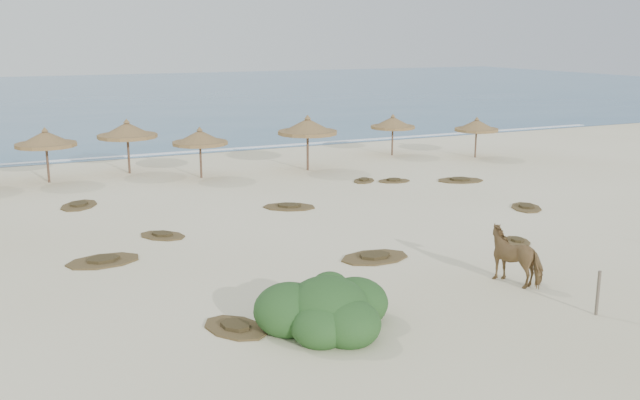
{
  "coord_description": "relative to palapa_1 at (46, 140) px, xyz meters",
  "views": [
    {
      "loc": [
        -11.51,
        -20.43,
        7.67
      ],
      "look_at": [
        0.25,
        5.0,
        1.14
      ],
      "focal_mm": 40.0,
      "sensor_mm": 36.0,
      "label": 1
    }
  ],
  "objects": [
    {
      "name": "horse",
      "position": [
        12.16,
        -22.81,
        -1.43
      ],
      "size": [
        1.58,
        2.24,
        1.73
      ],
      "primitive_type": "imported",
      "rotation": [
        0.0,
        0.0,
        3.49
      ],
      "color": "olive",
      "rests_on": "ground"
    },
    {
      "name": "scrub_6",
      "position": [
        0.79,
        -6.27,
        -2.24
      ],
      "size": [
        2.38,
        2.74,
        0.16
      ],
      "rotation": [
        0.0,
        0.0,
        1.11
      ],
      "color": "brown",
      "rests_on": "ground"
    },
    {
      "name": "scrub_1",
      "position": [
        0.57,
        -15.22,
        -2.24
      ],
      "size": [
        2.71,
        1.9,
        0.16
      ],
      "rotation": [
        0.0,
        0.0,
        0.1
      ],
      "color": "brown",
      "rests_on": "ground"
    },
    {
      "name": "palapa_2",
      "position": [
        4.36,
        0.83,
        0.11
      ],
      "size": [
        4.37,
        4.37,
        3.1
      ],
      "rotation": [
        0.0,
        0.0,
        -0.42
      ],
      "color": "brown",
      "rests_on": "ground"
    },
    {
      "name": "scrub_7",
      "position": [
        16.76,
        -7.48,
        -2.24
      ],
      "size": [
        1.96,
        1.48,
        0.16
      ],
      "rotation": [
        0.0,
        0.0,
        2.94
      ],
      "color": "brown",
      "rests_on": "ground"
    },
    {
      "name": "foam_line",
      "position": [
        9.02,
        6.76,
        -2.29
      ],
      "size": [
        70.0,
        0.6,
        0.01
      ],
      "primitive_type": "cube",
      "color": "white",
      "rests_on": "ground"
    },
    {
      "name": "scrub_5",
      "position": [
        20.07,
        -8.84,
        -2.24
      ],
      "size": [
        2.88,
        2.33,
        0.16
      ],
      "rotation": [
        0.0,
        0.0,
        2.82
      ],
      "color": "brown",
      "rests_on": "ground"
    },
    {
      "name": "scrub_11",
      "position": [
        2.91,
        -22.63,
        -2.24
      ],
      "size": [
        2.07,
        2.44,
        0.16
      ],
      "rotation": [
        0.0,
        0.0,
        1.99
      ],
      "color": "brown",
      "rests_on": "ground"
    },
    {
      "name": "palapa_5",
      "position": [
        21.03,
        -0.03,
        -0.21
      ],
      "size": [
        2.93,
        2.93,
        2.69
      ],
      "rotation": [
        0.0,
        0.0,
        0.02
      ],
      "color": "brown",
      "rests_on": "ground"
    },
    {
      "name": "palapa_3",
      "position": [
        7.69,
        -2.16,
        -0.11
      ],
      "size": [
        3.5,
        3.5,
        2.82
      ],
      "rotation": [
        0.0,
        0.0,
        -0.18
      ],
      "color": "brown",
      "rests_on": "ground"
    },
    {
      "name": "scrub_9",
      "position": [
        9.28,
        -18.8,
        -2.24
      ],
      "size": [
        2.6,
        1.73,
        0.16
      ],
      "rotation": [
        0.0,
        0.0,
        0.03
      ],
      "color": "brown",
      "rests_on": "ground"
    },
    {
      "name": "palapa_4",
      "position": [
        13.91,
        -2.54,
        0.2
      ],
      "size": [
        3.55,
        3.55,
        3.21
      ],
      "rotation": [
        0.0,
        0.0,
        -0.04
      ],
      "color": "brown",
      "rests_on": "ground"
    },
    {
      "name": "ocean",
      "position": [
        9.02,
        55.76,
        -2.29
      ],
      "size": [
        200.0,
        100.0,
        0.01
      ],
      "primitive_type": "cube",
      "color": "#2C5C86",
      "rests_on": "ground"
    },
    {
      "name": "ground",
      "position": [
        9.02,
        -19.24,
        -2.3
      ],
      "size": [
        160.0,
        160.0,
        0.0
      ],
      "primitive_type": "plane",
      "color": "#F2E9C7",
      "rests_on": "ground"
    },
    {
      "name": "scrub_2",
      "position": [
        3.14,
        -12.89,
        -2.24
      ],
      "size": [
        2.22,
        2.3,
        0.16
      ],
      "rotation": [
        0.0,
        0.0,
        2.28
      ],
      "color": "brown",
      "rests_on": "ground"
    },
    {
      "name": "scrub_12",
      "position": [
        15.14,
        -19.33,
        -2.24
      ],
      "size": [
        1.4,
        1.68,
        0.16
      ],
      "rotation": [
        0.0,
        0.0,
        1.19
      ],
      "color": "brown",
      "rests_on": "ground"
    },
    {
      "name": "palapa_1",
      "position": [
        0.0,
        0.0,
        0.0
      ],
      "size": [
        4.12,
        4.12,
        2.96
      ],
      "rotation": [
        0.0,
        0.0,
        0.39
      ],
      "color": "brown",
      "rests_on": "ground"
    },
    {
      "name": "scrub_3",
      "position": [
        9.43,
        -10.57,
        -2.24
      ],
      "size": [
        2.86,
        2.53,
        0.16
      ],
      "rotation": [
        0.0,
        0.0,
        2.63
      ],
      "color": "brown",
      "rests_on": "ground"
    },
    {
      "name": "fence_post_near",
      "position": [
        12.41,
        -25.94,
        -1.65
      ],
      "size": [
        0.1,
        0.1,
        1.29
      ],
      "primitive_type": "cylinder",
      "rotation": [
        0.0,
        0.0,
        0.06
      ],
      "color": "#6C5F51",
      "rests_on": "ground"
    },
    {
      "name": "scrub_4",
      "position": [
        19.12,
        -15.2,
        -2.24
      ],
      "size": [
        2.15,
        2.4,
        0.16
      ],
      "rotation": [
        0.0,
        0.0,
        1.04
      ],
      "color": "brown",
      "rests_on": "ground"
    },
    {
      "name": "palapa_6",
      "position": [
        25.4,
        -3.03,
        -0.28
      ],
      "size": [
        3.35,
        3.35,
        2.6
      ],
      "rotation": [
        0.0,
        0.0,
        0.24
      ],
      "color": "brown",
      "rests_on": "ground"
    },
    {
      "name": "scrub_10",
      "position": [
        15.33,
        -6.75,
        -2.24
      ],
      "size": [
        1.88,
        1.88,
        0.16
      ],
      "rotation": [
        0.0,
        0.0,
        0.79
      ],
      "color": "brown",
      "rests_on": "ground"
    },
    {
      "name": "bush",
      "position": [
        5.11,
        -23.69,
        -1.74
      ],
      "size": [
        3.77,
        3.32,
        1.69
      ],
      "rotation": [
        0.0,
        0.0,
        -0.24
      ],
      "color": "#2B5022",
      "rests_on": "ground"
    }
  ]
}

